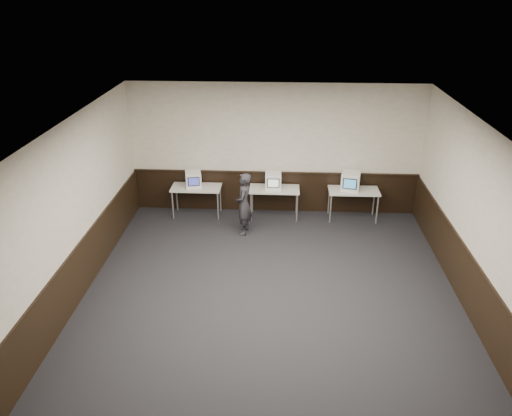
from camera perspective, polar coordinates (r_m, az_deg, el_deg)
The scene contains 17 objects.
floor at distance 9.22m, azimuth 1.61°, elevation -10.77°, with size 8.00×8.00×0.00m, color black.
ceiling at distance 7.80m, azimuth 1.89°, elevation 8.68°, with size 8.00×8.00×0.00m, color white.
back_wall at distance 12.09m, azimuth 2.22°, elevation 6.70°, with size 7.00×7.00×0.00m, color beige.
front_wall at distance 5.15m, azimuth 0.54°, elevation -22.36°, with size 7.00×7.00×0.00m, color beige.
left_wall at distance 9.14m, azimuth -20.76°, elevation -1.23°, with size 8.00×8.00×0.00m, color beige.
right_wall at distance 9.04m, azimuth 24.54°, elevation -2.23°, with size 8.00×8.00×0.00m, color beige.
wainscot_back at distance 12.46m, azimuth 2.13°, elevation 1.86°, with size 6.98×0.04×1.00m, color black.
wainscot_left at distance 9.64m, azimuth -19.67°, elevation -7.11°, with size 0.04×7.98×1.00m, color black.
wainscot_right at distance 9.54m, azimuth 23.25°, elevation -8.12°, with size 0.04×7.98×1.00m, color black.
wainscot_rail at distance 12.25m, azimuth 2.17°, elevation 4.07°, with size 6.98×0.06×0.04m, color black.
desk_left at distance 12.22m, azimuth -6.84°, elevation 2.11°, with size 1.20×0.60×0.75m.
desk_center at distance 12.04m, azimuth 2.11°, elevation 1.94°, with size 1.20×0.60×0.75m.
desk_right at distance 12.17m, azimuth 11.09°, elevation 1.72°, with size 1.20×0.60×0.75m.
emac_left at distance 12.15m, azimuth -7.17°, elevation 3.27°, with size 0.45×0.46×0.37m.
emac_center at distance 11.96m, azimuth 1.98°, elevation 3.13°, with size 0.39×0.42×0.38m.
emac_right at distance 12.07m, azimuth 10.75°, elevation 3.03°, with size 0.51×0.53×0.43m.
person at distance 11.23m, azimuth -1.41°, elevation 0.46°, with size 0.53×0.35×1.46m, color #26252A.
Camera 1 is at (0.14, -7.49, 5.38)m, focal length 35.00 mm.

